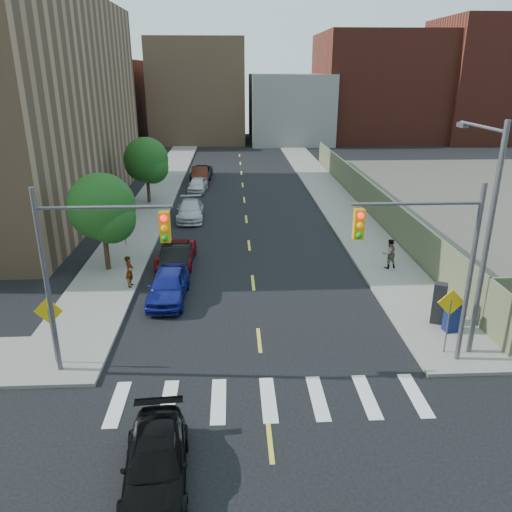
{
  "coord_description": "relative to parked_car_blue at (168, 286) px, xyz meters",
  "views": [
    {
      "loc": [
        -1.01,
        -10.19,
        10.55
      ],
      "look_at": [
        0.09,
        12.68,
        2.0
      ],
      "focal_mm": 35.0,
      "sensor_mm": 36.0,
      "label": 1
    }
  ],
  "objects": [
    {
      "name": "sidewalk_nw",
      "position": [
        -3.55,
        29.37,
        -0.67
      ],
      "size": [
        3.5,
        73.0,
        0.15
      ],
      "primitive_type": "cube",
      "color": "gray",
      "rests_on": "ground"
    },
    {
      "name": "parked_car_grey",
      "position": [
        0.0,
        29.31,
        -0.11
      ],
      "size": [
        2.26,
        4.68,
        1.29
      ],
      "primitive_type": "imported",
      "rotation": [
        0.0,
        0.0,
        -0.03
      ],
      "color": "black",
      "rests_on": "ground"
    },
    {
      "name": "bg_bldg_fareast",
      "position": [
        42.2,
        57.87,
        8.25
      ],
      "size": [
        14.0,
        16.0,
        18.0
      ],
      "primitive_type": "cube",
      "color": "#592319",
      "rests_on": "ground"
    },
    {
      "name": "sidewalk_ne",
      "position": [
        11.95,
        29.37,
        -0.67
      ],
      "size": [
        3.5,
        73.0,
        0.15
      ],
      "primitive_type": "cube",
      "color": "gray",
      "rests_on": "ground"
    },
    {
      "name": "parked_car_blue",
      "position": [
        0.0,
        0.0,
        0.0
      ],
      "size": [
        1.92,
        4.45,
        1.5
      ],
      "primitive_type": "imported",
      "rotation": [
        0.0,
        0.0,
        -0.03
      ],
      "color": "navy",
      "rests_on": "ground"
    },
    {
      "name": "warn_sign_ne",
      "position": [
        11.4,
        -5.63,
        1.25
      ],
      "size": [
        1.06,
        0.06,
        2.83
      ],
      "color": "#59595E",
      "rests_on": "ground"
    },
    {
      "name": "pedestrian_west",
      "position": [
        -2.1,
        1.39,
        0.22
      ],
      "size": [
        0.44,
        0.63,
        1.64
      ],
      "primitive_type": "imported",
      "rotation": [
        0.0,
        0.0,
        1.48
      ],
      "color": "gray",
      "rests_on": "sidewalk_nw"
    },
    {
      "name": "parked_car_black",
      "position": [
        0.0,
        3.53,
        -0.01
      ],
      "size": [
        1.58,
        4.46,
        1.47
      ],
      "primitive_type": "imported",
      "rotation": [
        0.0,
        0.0,
        0.01
      ],
      "color": "black",
      "rests_on": "ground"
    },
    {
      "name": "fence_north",
      "position": [
        13.8,
        15.87,
        0.5
      ],
      "size": [
        0.12,
        44.0,
        2.5
      ],
      "primitive_type": "cube",
      "color": "#5E6547",
      "rests_on": "ground"
    },
    {
      "name": "bg_bldg_east",
      "position": [
        26.2,
        59.87,
        7.25
      ],
      "size": [
        18.0,
        18.0,
        16.0
      ],
      "primitive_type": "cube",
      "color": "#592319",
      "rests_on": "ground"
    },
    {
      "name": "parked_car_silver",
      "position": [
        0.0,
        14.12,
        -0.06
      ],
      "size": [
        2.1,
        4.82,
        1.38
      ],
      "primitive_type": "imported",
      "rotation": [
        0.0,
        0.0,
        0.03
      ],
      "color": "#B9BBC1",
      "rests_on": "ground"
    },
    {
      "name": "warn_sign_nw",
      "position": [
        -3.6,
        -5.63,
        1.25
      ],
      "size": [
        1.06,
        0.06,
        2.83
      ],
      "color": "#59595E",
      "rests_on": "ground"
    },
    {
      "name": "parked_car_maroon",
      "position": [
        0.0,
        26.92,
        0.02
      ],
      "size": [
        1.93,
        4.76,
        1.54
      ],
      "primitive_type": "imported",
      "rotation": [
        0.0,
        0.0,
        0.07
      ],
      "color": "#3F150C",
      "rests_on": "ground"
    },
    {
      "name": "tree_west_near",
      "position": [
        -3.8,
        3.92,
        2.73
      ],
      "size": [
        3.66,
        3.64,
        5.52
      ],
      "color": "#332114",
      "rests_on": "ground"
    },
    {
      "name": "black_sedan",
      "position": [
        1.0,
        -11.56,
        -0.13
      ],
      "size": [
        2.06,
        4.39,
        1.24
      ],
      "primitive_type": "imported",
      "rotation": [
        0.0,
        0.0,
        0.08
      ],
      "color": "black",
      "rests_on": "ground"
    },
    {
      "name": "bg_bldg_west",
      "position": [
        -17.8,
        57.87,
        5.25
      ],
      "size": [
        14.0,
        18.0,
        12.0
      ],
      "primitive_type": "cube",
      "color": "#592319",
      "rests_on": "ground"
    },
    {
      "name": "payphone",
      "position": [
        12.05,
        -3.2,
        0.33
      ],
      "size": [
        0.69,
        0.63,
        1.85
      ],
      "primitive_type": "cube",
      "rotation": [
        0.0,
        0.0,
        -0.42
      ],
      "color": "black",
      "rests_on": "sidewalk_ne"
    },
    {
      "name": "pedestrian_east",
      "position": [
        11.84,
        3.27,
        0.24
      ],
      "size": [
        0.93,
        0.8,
        1.68
      ],
      "primitive_type": "imported",
      "rotation": [
        0.0,
        0.0,
        3.36
      ],
      "color": "gray",
      "rests_on": "sidewalk_ne"
    },
    {
      "name": "signal_nw",
      "position": [
        -1.78,
        -6.13,
        3.78
      ],
      "size": [
        4.59,
        0.3,
        7.0
      ],
      "color": "#59595E",
      "rests_on": "ground"
    },
    {
      "name": "bg_bldg_center",
      "position": [
        12.2,
        57.87,
        4.25
      ],
      "size": [
        12.0,
        16.0,
        10.0
      ],
      "primitive_type": "cube",
      "color": "gray",
      "rests_on": "ground"
    },
    {
      "name": "signal_ne",
      "position": [
        10.18,
        -6.13,
        3.78
      ],
      "size": [
        4.59,
        0.3,
        7.0
      ],
      "color": "#59595E",
      "rests_on": "ground"
    },
    {
      "name": "parked_car_white",
      "position": [
        0.0,
        23.07,
        -0.07
      ],
      "size": [
        1.88,
        4.06,
        1.35
      ],
      "primitive_type": "imported",
      "rotation": [
        0.0,
        0.0,
        -0.08
      ],
      "color": "silver",
      "rests_on": "ground"
    },
    {
      "name": "parked_car_red",
      "position": [
        -0.13,
        4.77,
        -0.13
      ],
      "size": [
        2.15,
        4.47,
        1.23
      ],
      "primitive_type": "imported",
      "rotation": [
        0.0,
        0.0,
        -0.03
      ],
      "color": "maroon",
      "rests_on": "ground"
    },
    {
      "name": "tree_west_far",
      "position": [
        -3.8,
        18.92,
        2.73
      ],
      "size": [
        3.66,
        3.64,
        5.52
      ],
      "color": "#332114",
      "rests_on": "ground"
    },
    {
      "name": "bg_bldg_midwest",
      "position": [
        -1.8,
        59.87,
        6.75
      ],
      "size": [
        14.0,
        16.0,
        15.0
      ],
      "primitive_type": "cube",
      "color": "#8C6B4C",
      "rests_on": "ground"
    },
    {
      "name": "ground",
      "position": [
        4.2,
        -12.13,
        -0.75
      ],
      "size": [
        160.0,
        160.0,
        0.0
      ],
      "primitive_type": "plane",
      "color": "black",
      "rests_on": "ground"
    },
    {
      "name": "mailbox",
      "position": [
        12.37,
        -3.96,
        0.12
      ],
      "size": [
        0.68,
        0.56,
        1.48
      ],
      "rotation": [
        0.0,
        0.0,
        0.18
      ],
      "color": "navy",
      "rests_on": "sidewalk_ne"
    },
    {
      "name": "streetlight_ne",
      "position": [
        12.4,
        -5.23,
        4.47
      ],
      "size": [
        0.25,
        3.7,
        9.0
      ],
      "color": "#59595E",
      "rests_on": "ground"
    },
    {
      "name": "warn_sign_midwest",
      "position": [
        -3.6,
        7.87,
        1.25
      ],
      "size": [
        1.06,
        0.06,
        2.83
      ],
      "color": "#59595E",
      "rests_on": "ground"
    }
  ]
}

